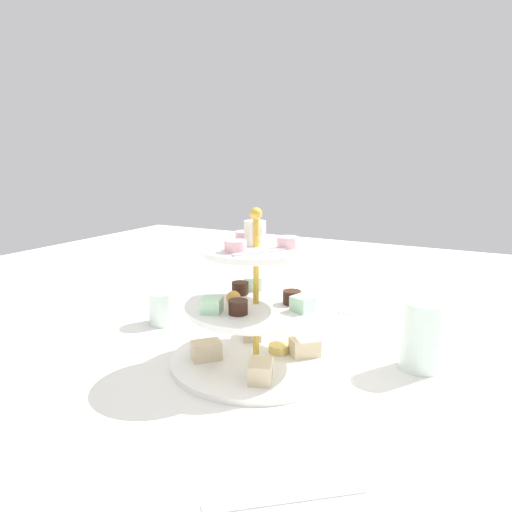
{
  "coord_description": "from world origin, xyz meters",
  "views": [
    {
      "loc": [
        -0.64,
        -0.34,
        0.34
      ],
      "look_at": [
        0.0,
        0.0,
        0.18
      ],
      "focal_mm": 32.27,
      "sensor_mm": 36.0,
      "label": 1
    }
  ],
  "objects_px": {
    "teacup_with_saucer": "(225,299)",
    "butter_knife_left": "(285,498)",
    "tiered_serving_stand": "(256,318)",
    "butter_knife_right": "(329,309)",
    "water_glass_tall_right": "(422,335)",
    "water_glass_short_left": "(164,307)"
  },
  "relations": [
    {
      "from": "water_glass_short_left",
      "to": "butter_knife_right",
      "type": "bearing_deg",
      "value": -49.13
    },
    {
      "from": "teacup_with_saucer",
      "to": "butter_knife_left",
      "type": "distance_m",
      "value": 0.6
    },
    {
      "from": "water_glass_tall_right",
      "to": "teacup_with_saucer",
      "type": "height_order",
      "value": "water_glass_tall_right"
    },
    {
      "from": "butter_knife_right",
      "to": "tiered_serving_stand",
      "type": "bearing_deg",
      "value": 91.8
    },
    {
      "from": "water_glass_short_left",
      "to": "teacup_with_saucer",
      "type": "xyz_separation_m",
      "value": [
        0.13,
        -0.07,
        -0.01
      ]
    },
    {
      "from": "water_glass_short_left",
      "to": "butter_knife_left",
      "type": "distance_m",
      "value": 0.56
    },
    {
      "from": "tiered_serving_stand",
      "to": "water_glass_short_left",
      "type": "xyz_separation_m",
      "value": [
        0.08,
        0.26,
        -0.05
      ]
    },
    {
      "from": "water_glass_short_left",
      "to": "butter_knife_left",
      "type": "xyz_separation_m",
      "value": [
        -0.35,
        -0.43,
        -0.03
      ]
    },
    {
      "from": "water_glass_short_left",
      "to": "butter_knife_right",
      "type": "height_order",
      "value": "water_glass_short_left"
    },
    {
      "from": "teacup_with_saucer",
      "to": "tiered_serving_stand",
      "type": "bearing_deg",
      "value": -137.76
    },
    {
      "from": "water_glass_tall_right",
      "to": "teacup_with_saucer",
      "type": "xyz_separation_m",
      "value": [
        0.1,
        0.44,
        -0.03
      ]
    },
    {
      "from": "tiered_serving_stand",
      "to": "butter_knife_right",
      "type": "relative_size",
      "value": 1.69
    },
    {
      "from": "tiered_serving_stand",
      "to": "water_glass_short_left",
      "type": "bearing_deg",
      "value": 73.32
    },
    {
      "from": "water_glass_short_left",
      "to": "teacup_with_saucer",
      "type": "height_order",
      "value": "water_glass_short_left"
    },
    {
      "from": "tiered_serving_stand",
      "to": "butter_knife_left",
      "type": "relative_size",
      "value": 1.69
    },
    {
      "from": "tiered_serving_stand",
      "to": "butter_knife_right",
      "type": "bearing_deg",
      "value": -3.66
    },
    {
      "from": "teacup_with_saucer",
      "to": "butter_knife_right",
      "type": "height_order",
      "value": "teacup_with_saucer"
    },
    {
      "from": "tiered_serving_stand",
      "to": "teacup_with_saucer",
      "type": "height_order",
      "value": "tiered_serving_stand"
    },
    {
      "from": "butter_knife_left",
      "to": "water_glass_short_left",
      "type": "bearing_deg",
      "value": 103.1
    },
    {
      "from": "butter_knife_left",
      "to": "butter_knife_right",
      "type": "bearing_deg",
      "value": 66.44
    },
    {
      "from": "butter_knife_right",
      "to": "water_glass_tall_right",
      "type": "bearing_deg",
      "value": 142.47
    },
    {
      "from": "teacup_with_saucer",
      "to": "butter_knife_left",
      "type": "xyz_separation_m",
      "value": [
        -0.48,
        -0.37,
        -0.02
      ]
    }
  ]
}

